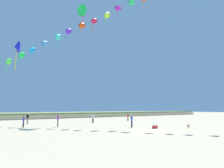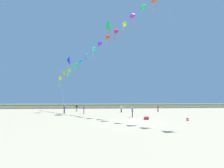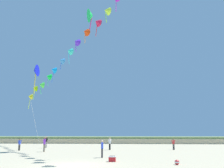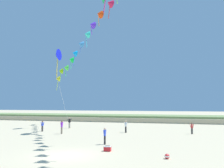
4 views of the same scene
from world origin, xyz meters
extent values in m
plane|color=#C1B28E|center=(0.00, 0.00, 0.00)|extent=(240.00, 240.00, 0.00)
cube|color=tan|center=(0.00, 38.02, 0.48)|extent=(120.00, 11.20, 0.95)
cube|color=#6B844C|center=(0.00, 38.02, 1.09)|extent=(120.00, 9.52, 0.54)
cylinder|color=gray|center=(-8.53, 18.65, 0.44)|extent=(0.13, 0.13, 0.88)
cylinder|color=gray|center=(-8.66, 18.56, 0.44)|extent=(0.13, 0.13, 0.88)
cylinder|color=black|center=(-8.60, 18.61, 1.20)|extent=(0.23, 0.23, 0.63)
cylinder|color=black|center=(-8.43, 18.72, 1.25)|extent=(0.22, 0.19, 0.59)
cylinder|color=black|center=(-8.76, 18.49, 1.25)|extent=(0.22, 0.19, 0.59)
sphere|color=tan|center=(-8.60, 18.61, 1.64)|extent=(0.24, 0.24, 0.24)
cylinder|color=#726656|center=(-6.36, 11.54, 0.44)|extent=(0.13, 0.13, 0.88)
cylinder|color=#726656|center=(-6.34, 11.69, 0.44)|extent=(0.13, 0.13, 0.88)
cylinder|color=purple|center=(-6.35, 11.61, 1.19)|extent=(0.23, 0.23, 0.62)
cylinder|color=purple|center=(-6.37, 11.42, 1.24)|extent=(0.11, 0.22, 0.59)
cylinder|color=purple|center=(-6.33, 11.81, 1.24)|extent=(0.11, 0.22, 0.59)
sphere|color=brown|center=(-6.35, 11.61, 1.63)|extent=(0.24, 0.24, 0.24)
cylinder|color=black|center=(10.07, 16.05, 0.38)|extent=(0.11, 0.11, 0.75)
cylinder|color=black|center=(9.94, 16.04, 0.38)|extent=(0.11, 0.11, 0.75)
cylinder|color=red|center=(10.01, 16.05, 1.02)|extent=(0.20, 0.20, 0.53)
cylinder|color=red|center=(10.18, 16.06, 1.06)|extent=(0.18, 0.09, 0.51)
cylinder|color=red|center=(9.84, 16.04, 1.06)|extent=(0.18, 0.09, 0.51)
sphere|color=brown|center=(10.01, 16.05, 1.39)|extent=(0.20, 0.20, 0.20)
cylinder|color=black|center=(-10.29, 13.49, 0.38)|extent=(0.11, 0.11, 0.76)
cylinder|color=black|center=(-10.37, 13.39, 0.38)|extent=(0.11, 0.11, 0.76)
cylinder|color=blue|center=(-10.33, 13.44, 1.03)|extent=(0.20, 0.20, 0.54)
cylinder|color=blue|center=(-10.22, 13.57, 1.07)|extent=(0.17, 0.19, 0.51)
cylinder|color=blue|center=(-10.44, 13.31, 1.07)|extent=(0.17, 0.19, 0.51)
sphere|color=brown|center=(-10.33, 13.44, 1.41)|extent=(0.21, 0.21, 0.21)
cylinder|color=black|center=(1.48, 5.44, 0.41)|extent=(0.12, 0.12, 0.81)
cylinder|color=black|center=(1.46, 5.30, 0.41)|extent=(0.12, 0.12, 0.81)
cylinder|color=blue|center=(1.47, 5.37, 1.10)|extent=(0.21, 0.21, 0.57)
cylinder|color=blue|center=(1.50, 5.55, 1.14)|extent=(0.11, 0.20, 0.55)
cylinder|color=blue|center=(1.44, 5.18, 1.14)|extent=(0.11, 0.20, 0.55)
sphere|color=beige|center=(1.47, 5.37, 1.50)|extent=(0.22, 0.22, 0.22)
cylinder|color=black|center=(1.45, 15.28, 0.41)|extent=(0.12, 0.12, 0.82)
cylinder|color=black|center=(1.33, 15.37, 0.41)|extent=(0.12, 0.12, 0.82)
cylinder|color=white|center=(1.39, 15.33, 1.11)|extent=(0.22, 0.22, 0.58)
cylinder|color=white|center=(1.54, 15.22, 1.15)|extent=(0.21, 0.18, 0.55)
cylinder|color=white|center=(1.23, 15.43, 1.15)|extent=(0.21, 0.18, 0.55)
sphere|color=tan|center=(1.39, 15.33, 1.51)|extent=(0.22, 0.22, 0.22)
cone|color=yellow|center=(-14.39, 25.13, 8.88)|extent=(1.27, 1.30, 1.11)
cylinder|color=#BAE539|center=(-14.51, 25.23, 7.61)|extent=(0.30, 0.16, 2.10)
cone|color=#80C70B|center=(-13.00, 23.65, 10.16)|extent=(1.27, 1.29, 1.11)
cylinder|color=#7BE539|center=(-13.11, 23.75, 9.07)|extent=(0.13, 0.23, 1.75)
cone|color=#47E543|center=(-11.38, 22.57, 10.58)|extent=(1.30, 1.29, 1.12)
cylinder|color=#39E55F|center=(-11.49, 22.67, 9.64)|extent=(0.22, 0.12, 1.44)
cone|color=#10E93E|center=(-9.64, 21.15, 11.71)|extent=(1.38, 1.39, 1.19)
cylinder|color=#39E586|center=(-9.76, 21.25, 10.77)|extent=(0.16, 0.14, 1.46)
cone|color=#0C9FF2|center=(-8.35, 19.63, 12.47)|extent=(1.37, 1.37, 1.18)
cylinder|color=#397EE5|center=(-8.46, 19.73, 11.28)|extent=(0.23, 0.22, 1.95)
cone|color=#3A8CD1|center=(-6.69, 18.34, 13.64)|extent=(1.39, 1.35, 1.19)
cylinder|color=blue|center=(-6.81, 18.44, 12.81)|extent=(0.22, 0.22, 1.22)
cone|color=#2ED3BC|center=(-4.97, 16.65, 14.61)|extent=(1.32, 1.28, 1.13)
cylinder|color=#39D4E5|center=(-5.08, 16.75, 13.48)|extent=(0.28, 0.09, 1.83)
cone|color=#5329D9|center=(-3.63, 15.31, 15.55)|extent=(1.36, 1.29, 1.16)
cylinder|color=#8C39E5|center=(-3.74, 15.41, 14.69)|extent=(0.22, 0.15, 1.29)
cone|color=red|center=(-1.96, 13.72, 16.40)|extent=(1.32, 1.21, 1.12)
cylinder|color=orange|center=(-2.07, 13.82, 15.46)|extent=(0.09, 0.23, 1.46)
cone|color=#C81943|center=(-0.18, 12.79, 17.37)|extent=(1.38, 1.36, 1.18)
cylinder|color=#E53939|center=(-0.29, 12.89, 16.23)|extent=(0.28, 0.09, 1.84)
cone|color=#B5F037|center=(1.29, 11.12, 18.13)|extent=(1.26, 1.30, 1.11)
cylinder|color=#85E539|center=(1.18, 11.22, 17.20)|extent=(0.23, 0.17, 1.42)
cone|color=purple|center=(2.71, 9.85, 19.36)|extent=(1.42, 1.37, 1.21)
cylinder|color=#E539DC|center=(2.60, 9.95, 18.20)|extent=(0.09, 0.29, 1.88)
cone|color=#1DCF59|center=(4.38, 8.37, 20.25)|extent=(1.30, 1.34, 1.15)
cylinder|color=#39E59D|center=(4.27, 8.47, 19.36)|extent=(0.22, 0.15, 1.35)
cylinder|color=orange|center=(5.96, 7.16, 19.65)|extent=(0.19, 0.26, 2.05)
cylinder|color=silver|center=(-13.68, 26.23, 4.47)|extent=(1.70, 2.02, 8.96)
cone|color=#141CE0|center=(-10.85, 18.30, 12.06)|extent=(0.77, 1.93, 1.96)
cone|color=yellow|center=(-10.85, 18.30, 12.08)|extent=(0.47, 1.06, 1.08)
cylinder|color=yellow|center=(-10.85, 18.30, 10.03)|extent=(0.15, 0.22, 3.48)
cone|color=#19D44D|center=(-1.39, 14.36, 19.23)|extent=(1.67, 2.22, 2.08)
cone|color=#E52D86|center=(-1.39, 14.36, 19.25)|extent=(0.96, 1.24, 1.15)
cylinder|color=#E52D86|center=(-1.39, 14.36, 17.83)|extent=(0.36, 0.32, 2.21)
cube|color=red|center=(2.64, 2.37, 0.18)|extent=(0.56, 0.40, 0.36)
cube|color=white|center=(2.64, 2.37, 0.39)|extent=(0.58, 0.41, 0.06)
cylinder|color=black|center=(2.64, 2.37, 0.45)|extent=(0.45, 0.03, 0.03)
sphere|color=red|center=(7.50, 0.85, 0.18)|extent=(0.36, 0.36, 0.36)
cylinder|color=white|center=(7.50, 0.85, 0.18)|extent=(0.36, 0.36, 0.09)
camera|label=1|loc=(-16.65, -14.90, 2.49)|focal=32.00mm
camera|label=2|loc=(-3.95, -17.33, 2.46)|focal=24.00mm
camera|label=3|loc=(4.05, -17.54, 2.32)|focal=38.00mm
camera|label=4|loc=(8.31, -16.72, 3.86)|focal=38.00mm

